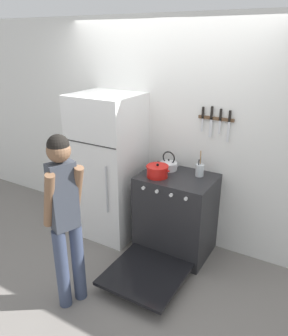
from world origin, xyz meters
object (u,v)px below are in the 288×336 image
dutch_oven_pot (157,171)px  stove_range (174,216)px  tea_kettle (169,165)px  person (65,214)px  refrigerator (108,167)px  utensil_jar (200,170)px

dutch_oven_pot → stove_range: bearing=24.2°
stove_range → tea_kettle: size_ratio=5.56×
tea_kettle → person: (-0.31, -1.33, -0.06)m
refrigerator → dutch_oven_pot: 0.73m
tea_kettle → refrigerator: bearing=-168.2°
stove_range → tea_kettle: bearing=135.9°
refrigerator → person: size_ratio=1.07×
utensil_jar → person: 1.50m
refrigerator → dutch_oven_pot: bearing=-7.1°
tea_kettle → dutch_oven_pot: bearing=-93.4°
refrigerator → dutch_oven_pot: (0.71, -0.09, 0.13)m
refrigerator → dutch_oven_pot: refrigerator is taller
refrigerator → person: 1.25m
stove_range → person: (-0.47, -1.17, 0.47)m
stove_range → utensil_jar: size_ratio=4.96×
stove_range → person: bearing=-112.0°
dutch_oven_pot → utensil_jar: (0.38, 0.25, 0.01)m
dutch_oven_pot → utensil_jar: size_ratio=1.02×
dutch_oven_pot → tea_kettle: 0.24m
utensil_jar → refrigerator: bearing=-171.7°
utensil_jar → stove_range: bearing=-140.1°
utensil_jar → dutch_oven_pot: bearing=-146.9°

